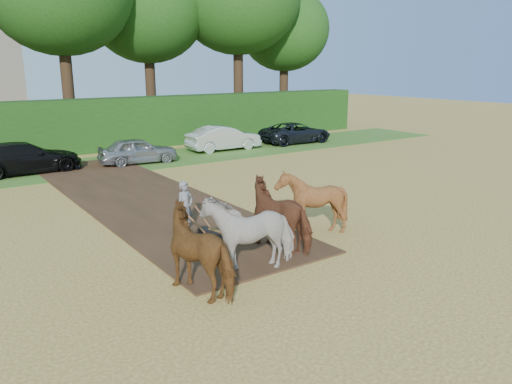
% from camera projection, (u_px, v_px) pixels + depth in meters
% --- Properties ---
extents(ground, '(120.00, 120.00, 0.00)m').
position_uv_depth(ground, '(194.00, 267.00, 12.33)').
color(ground, gold).
rests_on(ground, ground).
extents(earth_strip, '(4.50, 17.00, 0.05)m').
position_uv_depth(earth_strip, '(141.00, 197.00, 18.71)').
color(earth_strip, '#472D1C').
rests_on(earth_strip, ground).
extents(grass_verge, '(50.00, 5.00, 0.03)m').
position_uv_depth(grass_verge, '(53.00, 171.00, 23.44)').
color(grass_verge, '#38601E').
rests_on(grass_verge, ground).
extents(hedgerow, '(46.00, 1.60, 3.00)m').
position_uv_depth(hedgerow, '(29.00, 130.00, 26.64)').
color(hedgerow, '#14380F').
rests_on(hedgerow, ground).
extents(plough_team, '(6.29, 5.20, 1.88)m').
position_uv_depth(plough_team, '(264.00, 222.00, 12.81)').
color(plough_team, brown).
rests_on(plough_team, ground).
extents(parked_cars, '(35.85, 2.95, 1.46)m').
position_uv_depth(parked_cars, '(78.00, 153.00, 24.11)').
color(parked_cars, '#A5A6AB').
rests_on(parked_cars, ground).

